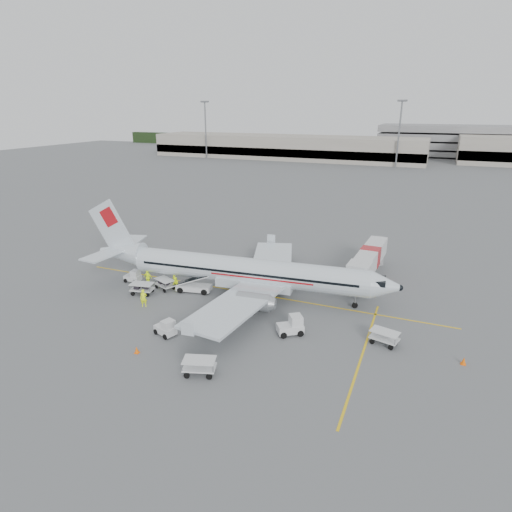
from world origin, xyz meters
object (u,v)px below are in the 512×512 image
at_px(tug_aft, 133,276).
at_px(tug_fore, 290,325).
at_px(belt_loader, 194,280).
at_px(aircraft, 248,254).
at_px(jet_bridge, 369,263).
at_px(tug_mid, 165,327).

bearing_deg(tug_aft, tug_fore, -15.28).
height_order(belt_loader, tug_aft, belt_loader).
height_order(aircraft, tug_aft, aircraft).
bearing_deg(aircraft, tug_fore, -48.47).
xyz_separation_m(aircraft, jet_bridge, (11.79, 10.15, -2.86)).
bearing_deg(tug_fore, aircraft, 102.29).
height_order(jet_bridge, tug_aft, jet_bridge).
relative_size(aircraft, tug_mid, 16.92).
relative_size(tug_fore, tug_aft, 1.22).
bearing_deg(jet_bridge, tug_fore, -102.15).
bearing_deg(tug_mid, jet_bridge, 73.36).
distance_m(aircraft, tug_aft, 15.05).
bearing_deg(jet_bridge, belt_loader, -143.36).
xyz_separation_m(tug_fore, tug_mid, (-10.64, -4.52, -0.12)).
xyz_separation_m(aircraft, tug_fore, (7.15, -6.67, -3.90)).
bearing_deg(tug_aft, aircraft, 4.76).
xyz_separation_m(belt_loader, tug_fore, (13.18, -5.09, -0.50)).
relative_size(aircraft, tug_fore, 14.73).
bearing_deg(tug_fore, tug_aft, 132.80).
bearing_deg(tug_fore, belt_loader, 124.21).
height_order(aircraft, tug_mid, aircraft).
height_order(aircraft, tug_fore, aircraft).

